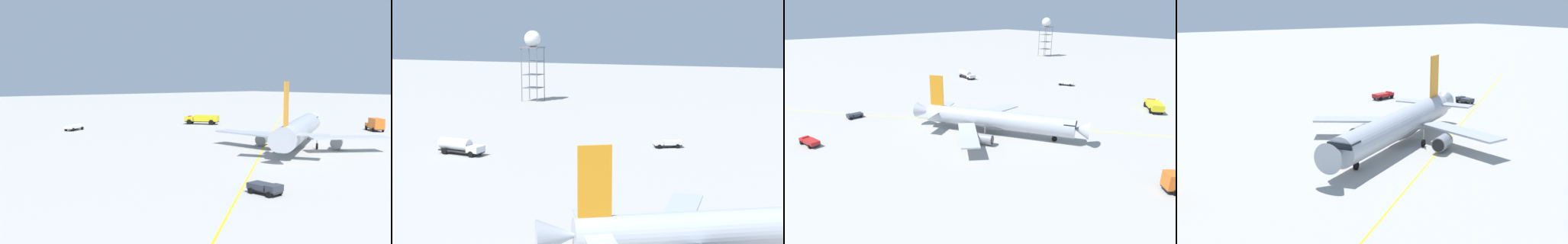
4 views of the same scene
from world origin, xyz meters
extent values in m
plane|color=#ADAAA3|center=(0.00, 0.00, 0.00)|extent=(600.00, 600.00, 0.00)
cylinder|color=#B2B7C1|center=(3.77, -2.18, 3.20)|extent=(19.85, 30.16, 3.94)
cone|color=#B2B7C1|center=(12.60, -17.30, 3.20)|extent=(4.75, 4.48, 3.74)
cone|color=#B2B7C1|center=(-5.21, 13.20, 3.50)|extent=(4.91, 5.14, 3.35)
cube|color=black|center=(11.50, -15.40, 4.09)|extent=(4.10, 3.76, 0.70)
ellipsoid|color=slate|center=(2.95, -0.77, 2.12)|extent=(8.98, 11.93, 2.17)
cube|color=orange|center=(-3.46, 10.22, 8.58)|extent=(1.82, 2.88, 6.82)
cube|color=#B2B7C1|center=(-0.35, 12.03, 3.99)|extent=(6.17, 5.08, 0.20)
cube|color=#B2B7C1|center=(-6.57, 8.40, 3.99)|extent=(6.17, 5.08, 0.20)
cube|color=#B2B7C1|center=(9.59, 4.98, 2.51)|extent=(13.55, 4.49, 0.28)
cube|color=#B2B7C1|center=(-5.32, -3.73, 2.51)|extent=(10.31, 13.02, 0.28)
cylinder|color=gray|center=(9.17, 1.73, 1.25)|extent=(3.44, 3.91, 2.03)
cylinder|color=black|center=(10.04, 0.24, 1.25)|extent=(1.56, 1.00, 1.72)
cylinder|color=gray|center=(-2.28, -4.96, 1.25)|extent=(3.44, 3.91, 2.03)
cylinder|color=black|center=(-1.41, -6.45, 1.25)|extent=(1.56, 1.00, 1.72)
cylinder|color=#9EA0A5|center=(10.03, -12.88, 1.53)|extent=(0.20, 0.20, 1.96)
cylinder|color=black|center=(10.03, -12.88, 0.55)|extent=(0.81, 1.10, 1.10)
cylinder|color=#9EA0A5|center=(5.86, 0.93, 1.53)|extent=(0.20, 0.20, 1.96)
cylinder|color=black|center=(5.86, 0.93, 0.55)|extent=(0.81, 1.10, 1.10)
cylinder|color=#9EA0A5|center=(0.04, -2.47, 1.53)|extent=(0.20, 0.20, 1.96)
cylinder|color=black|center=(0.04, -2.47, 0.55)|extent=(0.81, 1.10, 1.10)
cube|color=#232326|center=(-29.36, 17.18, 0.48)|extent=(2.68, 5.30, 0.20)
cube|color=red|center=(-29.76, 18.91, 0.91)|extent=(2.15, 1.90, 0.65)
cube|color=black|center=(-29.91, 19.56, 1.00)|extent=(1.53, 0.43, 0.36)
cube|color=red|center=(-29.16, 16.34, 0.93)|extent=(2.56, 3.68, 0.70)
cube|color=red|center=(-29.76, 18.91, 1.33)|extent=(1.40, 0.88, 0.16)
cylinder|color=black|center=(-30.66, 18.70, 0.38)|extent=(0.44, 0.80, 0.76)
cylinder|color=black|center=(-28.86, 19.12, 0.38)|extent=(0.44, 0.80, 0.76)
cylinder|color=black|center=(-29.89, 15.39, 0.38)|extent=(0.44, 0.80, 0.76)
cylinder|color=black|center=(-28.09, 15.81, 0.38)|extent=(0.44, 0.80, 0.76)
cube|color=#232326|center=(-16.27, 28.82, 0.42)|extent=(3.73, 1.78, 0.20)
cube|color=#2D333D|center=(-17.55, 28.75, 0.87)|extent=(1.20, 1.91, 0.70)
cube|color=black|center=(-17.99, 28.73, 0.97)|extent=(0.17, 1.56, 0.39)
cube|color=#2D333D|center=(-15.62, 28.86, 0.82)|extent=(2.46, 1.98, 0.60)
cylinder|color=black|center=(-17.49, 27.83, 0.32)|extent=(0.65, 0.32, 0.64)
cylinder|color=black|center=(-17.60, 29.68, 0.32)|extent=(0.65, 0.32, 0.64)
cylinder|color=black|center=(-15.05, 27.97, 0.32)|extent=(0.65, 0.32, 0.64)
cylinder|color=black|center=(-15.16, 29.82, 0.32)|extent=(0.65, 0.32, 0.64)
cube|color=yellow|center=(8.40, 1.89, 0.00)|extent=(104.70, 132.66, 0.01)
camera|label=1|loc=(-49.56, 65.40, 12.25)|focal=42.78mm
camera|label=2|loc=(-53.01, -8.47, 22.55)|focal=54.46mm
camera|label=3|loc=(-40.96, -50.34, 25.56)|focal=29.52mm
camera|label=4|loc=(65.18, -45.37, 20.85)|focal=49.08mm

